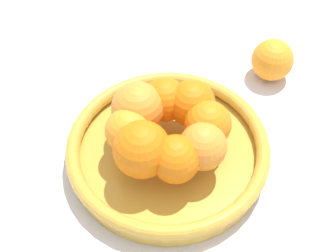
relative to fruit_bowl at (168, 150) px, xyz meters
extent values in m
plane|color=silver|center=(0.00, 0.00, -0.02)|extent=(4.00, 4.00, 0.00)
cylinder|color=gold|center=(0.00, 0.00, -0.01)|extent=(0.30, 0.30, 0.02)
torus|color=gold|center=(0.00, 0.00, 0.01)|extent=(0.31, 0.31, 0.02)
sphere|color=orange|center=(0.02, -0.05, 0.06)|extent=(0.07, 0.07, 0.07)
sphere|color=orange|center=(0.05, -0.02, 0.06)|extent=(0.08, 0.08, 0.08)
sphere|color=orange|center=(0.05, 0.02, 0.06)|extent=(0.07, 0.07, 0.07)
sphere|color=orange|center=(0.02, 0.05, 0.06)|extent=(0.08, 0.08, 0.08)
sphere|color=orange|center=(-0.02, 0.05, 0.06)|extent=(0.07, 0.07, 0.07)
sphere|color=orange|center=(-0.06, 0.02, 0.06)|extent=(0.07, 0.07, 0.07)
sphere|color=orange|center=(-0.05, -0.02, 0.06)|extent=(0.07, 0.07, 0.07)
sphere|color=orange|center=(-0.02, -0.05, 0.06)|extent=(0.07, 0.07, 0.07)
sphere|color=orange|center=(-0.13, -0.23, 0.02)|extent=(0.07, 0.07, 0.07)
camera|label=1|loc=(-0.11, 0.42, 0.58)|focal=50.00mm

